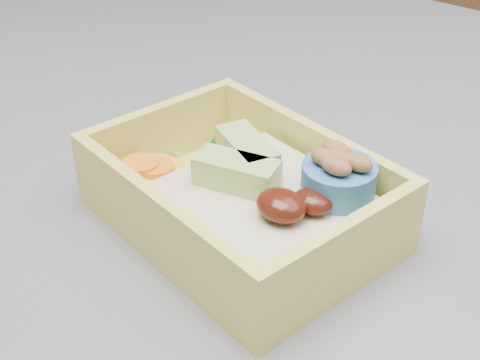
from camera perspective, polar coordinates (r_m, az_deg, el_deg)
The scene contains 1 object.
bento_box at distance 0.42m, azimuth 0.71°, elevation -1.61°, with size 0.21×0.17×0.07m.
Camera 1 is at (0.32, -0.45, 1.19)m, focal length 50.00 mm.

